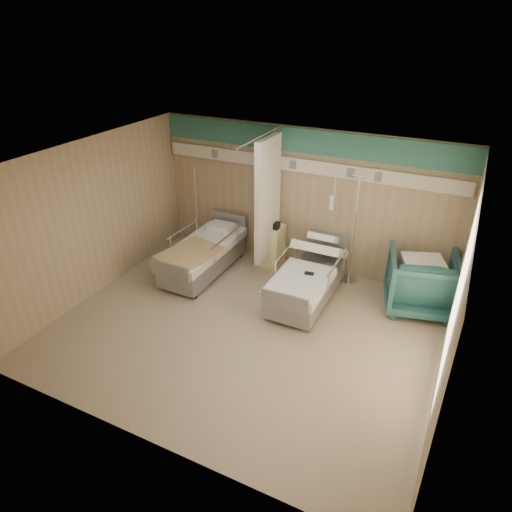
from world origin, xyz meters
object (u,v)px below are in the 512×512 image
at_px(bedside_cabinet, 270,245).
at_px(visitor_armchair, 421,282).
at_px(iv_stand_right, 350,261).
at_px(bed_right, 307,284).
at_px(iv_stand_left, 198,232).
at_px(bed_left, 203,258).

relative_size(bedside_cabinet, visitor_armchair, 0.73).
bearing_deg(iv_stand_right, bedside_cabinet, -177.89).
relative_size(bed_right, iv_stand_left, 1.16).
distance_m(bed_right, visitor_armchair, 1.96).
bearing_deg(bedside_cabinet, bed_left, -139.40).
height_order(visitor_armchair, iv_stand_right, iv_stand_right).
xyz_separation_m(bed_right, bedside_cabinet, (-1.15, 0.90, 0.11)).
relative_size(visitor_armchair, iv_stand_right, 0.55).
distance_m(bed_right, iv_stand_right, 1.09).
relative_size(bedside_cabinet, iv_stand_right, 0.40).
relative_size(iv_stand_right, iv_stand_left, 1.15).
relative_size(bed_right, iv_stand_right, 1.01).
xyz_separation_m(bed_right, bed_left, (-2.20, 0.00, 0.00)).
bearing_deg(bedside_cabinet, visitor_armchair, -5.71).
bearing_deg(bedside_cabinet, iv_stand_right, 2.11).
height_order(bed_right, visitor_armchair, visitor_armchair).
xyz_separation_m(bedside_cabinet, iv_stand_left, (-1.72, -0.02, -0.04)).
bearing_deg(bed_left, iv_stand_right, 19.53).
xyz_separation_m(visitor_armchair, iv_stand_left, (-4.72, 0.28, -0.15)).
bearing_deg(iv_stand_left, visitor_armchair, -3.35).
bearing_deg(iv_stand_right, bed_right, -117.91).
distance_m(iv_stand_right, iv_stand_left, 3.38).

